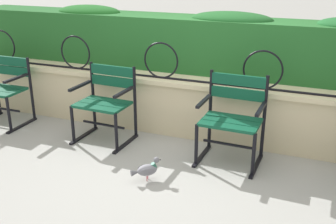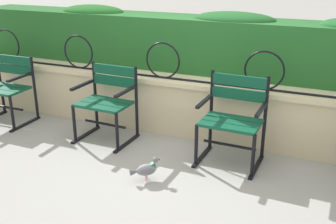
# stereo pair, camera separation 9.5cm
# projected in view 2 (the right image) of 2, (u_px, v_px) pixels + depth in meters

# --- Properties ---
(ground_plane) EXTENTS (60.00, 60.00, 0.00)m
(ground_plane) POSITION_uv_depth(u_px,v_px,m) (161.00, 170.00, 4.01)
(ground_plane) COLOR #9E9E99
(stone_wall) EXTENTS (6.75, 0.41, 0.66)m
(stone_wall) POSITION_uv_depth(u_px,v_px,m) (195.00, 107.00, 4.72)
(stone_wall) COLOR beige
(stone_wall) RESTS_ON ground
(iron_arch_fence) EXTENTS (6.23, 0.02, 0.42)m
(iron_arch_fence) POSITION_uv_depth(u_px,v_px,m) (168.00, 64.00, 4.59)
(iron_arch_fence) COLOR black
(iron_arch_fence) RESTS_ON stone_wall
(hedge_row) EXTENTS (6.62, 0.58, 0.72)m
(hedge_row) POSITION_uv_depth(u_px,v_px,m) (209.00, 43.00, 4.88)
(hedge_row) COLOR #236028
(hedge_row) RESTS_ON stone_wall
(park_chair_leftmost) EXTENTS (0.60, 0.52, 0.82)m
(park_chair_leftmost) POSITION_uv_depth(u_px,v_px,m) (8.00, 86.00, 5.10)
(park_chair_leftmost) COLOR #0F4C33
(park_chair_leftmost) RESTS_ON ground
(park_chair_centre_left) EXTENTS (0.62, 0.54, 0.84)m
(park_chair_centre_left) POSITION_uv_depth(u_px,v_px,m) (108.00, 100.00, 4.57)
(park_chair_centre_left) COLOR #0F4C33
(park_chair_centre_left) RESTS_ON ground
(park_chair_centre_right) EXTENTS (0.62, 0.53, 0.89)m
(park_chair_centre_right) POSITION_uv_depth(u_px,v_px,m) (233.00, 117.00, 4.05)
(park_chair_centre_right) COLOR #0F4C33
(park_chair_centre_right) RESTS_ON ground
(pigeon_near_chairs) EXTENTS (0.24, 0.23, 0.22)m
(pigeon_near_chairs) POSITION_uv_depth(u_px,v_px,m) (146.00, 169.00, 3.79)
(pigeon_near_chairs) COLOR gray
(pigeon_near_chairs) RESTS_ON ground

